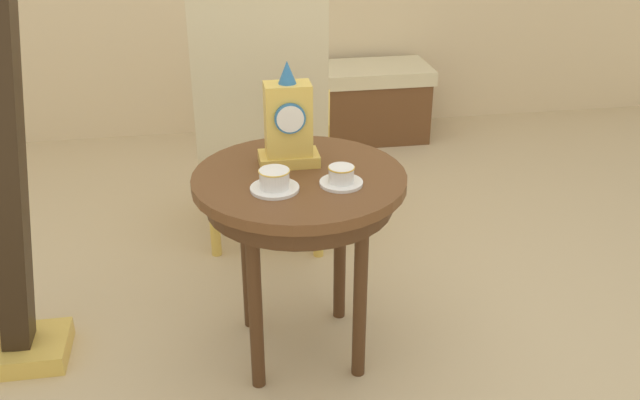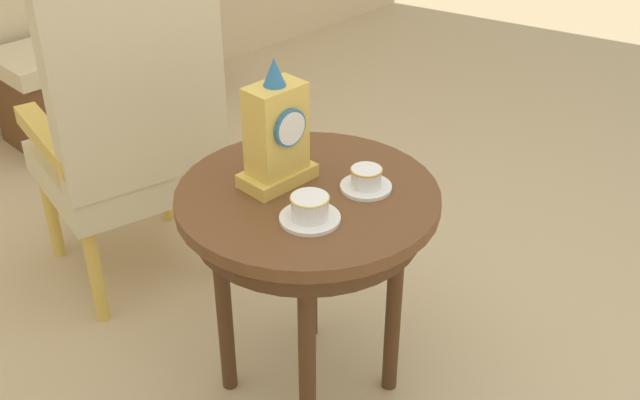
# 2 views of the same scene
# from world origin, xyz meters

# --- Properties ---
(ground_plane) EXTENTS (10.00, 10.00, 0.00)m
(ground_plane) POSITION_xyz_m (0.00, 0.00, 0.00)
(ground_plane) COLOR tan
(side_table) EXTENTS (0.67, 0.67, 0.67)m
(side_table) POSITION_xyz_m (0.03, -0.01, 0.58)
(side_table) COLOR brown
(side_table) RESTS_ON ground
(teacup_left) EXTENTS (0.15, 0.15, 0.06)m
(teacup_left) POSITION_xyz_m (-0.05, -0.11, 0.70)
(teacup_left) COLOR white
(teacup_left) RESTS_ON side_table
(teacup_right) EXTENTS (0.13, 0.13, 0.06)m
(teacup_right) POSITION_xyz_m (0.15, -0.10, 0.69)
(teacup_right) COLOR white
(teacup_right) RESTS_ON side_table
(mantel_clock) EXTENTS (0.19, 0.11, 0.34)m
(mantel_clock) POSITION_xyz_m (0.01, 0.08, 0.80)
(mantel_clock) COLOR gold
(mantel_clock) RESTS_ON side_table
(armchair) EXTENTS (0.63, 0.62, 1.14)m
(armchair) POSITION_xyz_m (0.00, 0.76, 0.59)
(armchair) COLOR beige
(armchair) RESTS_ON ground
(window_bench) EXTENTS (0.98, 0.40, 0.44)m
(window_bench) POSITION_xyz_m (0.59, 1.95, 0.22)
(window_bench) COLOR beige
(window_bench) RESTS_ON ground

